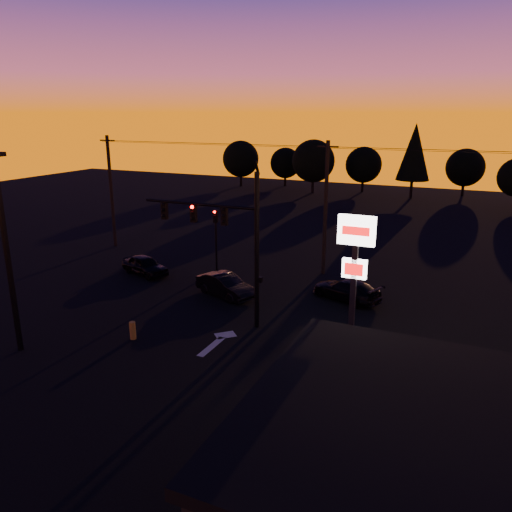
# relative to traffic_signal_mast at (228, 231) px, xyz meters

# --- Properties ---
(ground) EXTENTS (120.00, 120.00, 0.00)m
(ground) POSITION_rel_traffic_signal_mast_xyz_m (0.10, -3.99, -4.94)
(ground) COLOR black
(ground) RESTS_ON ground
(lane_arrow) EXTENTS (1.20, 3.10, 0.01)m
(lane_arrow) POSITION_rel_traffic_signal_mast_xyz_m (0.60, -2.33, -4.93)
(lane_arrow) COLOR beige
(lane_arrow) RESTS_ON ground
(traffic_signal_mast) EXTENTS (6.79, 0.52, 8.58)m
(traffic_signal_mast) POSITION_rel_traffic_signal_mast_xyz_m (0.00, 0.00, 0.00)
(traffic_signal_mast) COLOR black
(traffic_signal_mast) RESTS_ON ground
(secondary_signal) EXTENTS (0.30, 0.31, 4.35)m
(secondary_signal) POSITION_rel_traffic_signal_mast_xyz_m (-4.90, 7.49, -2.07)
(secondary_signal) COLOR black
(secondary_signal) RESTS_ON ground
(parking_lot_light) EXTENTS (1.25, 0.30, 9.14)m
(parking_lot_light) POSITION_rel_traffic_signal_mast_xyz_m (-7.40, -6.99, 0.33)
(parking_lot_light) COLOR black
(parking_lot_light) RESTS_ON ground
(pylon_sign) EXTENTS (1.50, 0.28, 6.80)m
(pylon_sign) POSITION_rel_traffic_signal_mast_xyz_m (7.10, -2.49, -0.02)
(pylon_sign) COLOR black
(pylon_sign) RESTS_ON ground
(utility_pole_0) EXTENTS (1.40, 0.26, 9.00)m
(utility_pole_0) POSITION_rel_traffic_signal_mast_xyz_m (-15.90, 10.01, -0.34)
(utility_pole_0) COLOR black
(utility_pole_0) RESTS_ON ground
(utility_pole_1) EXTENTS (1.40, 0.26, 9.00)m
(utility_pole_1) POSITION_rel_traffic_signal_mast_xyz_m (2.10, 10.01, -0.34)
(utility_pole_1) COLOR black
(utility_pole_1) RESTS_ON ground
(power_wires) EXTENTS (36.00, 1.22, 0.07)m
(power_wires) POSITION_rel_traffic_signal_mast_xyz_m (2.10, 10.01, 3.63)
(power_wires) COLOR black
(power_wires) RESTS_ON ground
(bollard) EXTENTS (0.30, 0.30, 0.89)m
(bollard) POSITION_rel_traffic_signal_mast_xyz_m (-3.33, -3.85, -4.49)
(bollard) COLOR #B08023
(bollard) RESTS_ON ground
(tree_0) EXTENTS (5.36, 5.36, 6.74)m
(tree_0) POSITION_rel_traffic_signal_mast_xyz_m (-21.90, 46.01, -0.88)
(tree_0) COLOR black
(tree_0) RESTS_ON ground
(tree_1) EXTENTS (4.54, 4.54, 5.71)m
(tree_1) POSITION_rel_traffic_signal_mast_xyz_m (-15.90, 49.01, -1.50)
(tree_1) COLOR black
(tree_1) RESTS_ON ground
(tree_2) EXTENTS (5.77, 5.78, 7.26)m
(tree_2) POSITION_rel_traffic_signal_mast_xyz_m (-9.90, 44.01, -0.57)
(tree_2) COLOR black
(tree_2) RESTS_ON ground
(tree_3) EXTENTS (4.95, 4.95, 6.22)m
(tree_3) POSITION_rel_traffic_signal_mast_xyz_m (-3.90, 48.01, -1.19)
(tree_3) COLOR black
(tree_3) RESTS_ON ground
(tree_4) EXTENTS (4.18, 4.18, 9.50)m
(tree_4) POSITION_rel_traffic_signal_mast_xyz_m (3.10, 45.01, 0.99)
(tree_4) COLOR black
(tree_4) RESTS_ON ground
(tree_5) EXTENTS (4.95, 4.95, 6.22)m
(tree_5) POSITION_rel_traffic_signal_mast_xyz_m (9.10, 50.01, -1.19)
(tree_5) COLOR black
(tree_5) RESTS_ON ground
(car_left) EXTENTS (4.09, 2.60, 1.30)m
(car_left) POSITION_rel_traffic_signal_mast_xyz_m (-8.98, 4.78, -4.29)
(car_left) COLOR black
(car_left) RESTS_ON ground
(car_mid) EXTENTS (4.30, 2.78, 1.34)m
(car_mid) POSITION_rel_traffic_signal_mast_xyz_m (-2.02, 3.35, -4.27)
(car_mid) COLOR black
(car_mid) RESTS_ON ground
(car_right) EXTENTS (4.63, 3.17, 1.24)m
(car_right) POSITION_rel_traffic_signal_mast_xyz_m (4.83, 5.74, -4.31)
(car_right) COLOR black
(car_right) RESTS_ON ground
(suv_parked) EXTENTS (2.87, 5.24, 1.39)m
(suv_parked) POSITION_rel_traffic_signal_mast_xyz_m (10.12, -6.97, -4.24)
(suv_parked) COLOR black
(suv_parked) RESTS_ON ground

